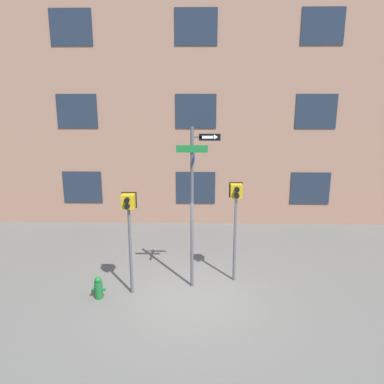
# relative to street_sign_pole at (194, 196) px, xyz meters

# --- Properties ---
(ground_plane) EXTENTS (60.00, 60.00, 0.00)m
(ground_plane) POSITION_rel_street_sign_pole_xyz_m (-0.02, -0.66, -2.68)
(ground_plane) COLOR #595651
(building_facade) EXTENTS (24.00, 0.63, 12.63)m
(building_facade) POSITION_rel_street_sign_pole_xyz_m (-0.02, 5.86, 3.64)
(building_facade) COLOR #936B56
(building_facade) RESTS_ON ground_plane
(street_sign_pole) EXTENTS (1.16, 0.86, 4.53)m
(street_sign_pole) POSITION_rel_street_sign_pole_xyz_m (0.00, 0.00, 0.00)
(street_sign_pole) COLOR #4C4C51
(street_sign_pole) RESTS_ON ground_plane
(pedestrian_signal_left) EXTENTS (0.40, 0.40, 2.85)m
(pedestrian_signal_left) POSITION_rel_street_sign_pole_xyz_m (-1.71, -0.42, -0.44)
(pedestrian_signal_left) COLOR #4C4C51
(pedestrian_signal_left) RESTS_ON ground_plane
(pedestrian_signal_right) EXTENTS (0.38, 0.40, 2.95)m
(pedestrian_signal_right) POSITION_rel_street_sign_pole_xyz_m (1.18, 0.39, -0.37)
(pedestrian_signal_right) COLOR #4C4C51
(pedestrian_signal_right) RESTS_ON ground_plane
(fire_hydrant) EXTENTS (0.38, 0.22, 0.62)m
(fire_hydrant) POSITION_rel_street_sign_pole_xyz_m (-2.56, -0.73, -2.38)
(fire_hydrant) COLOR #196028
(fire_hydrant) RESTS_ON ground_plane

